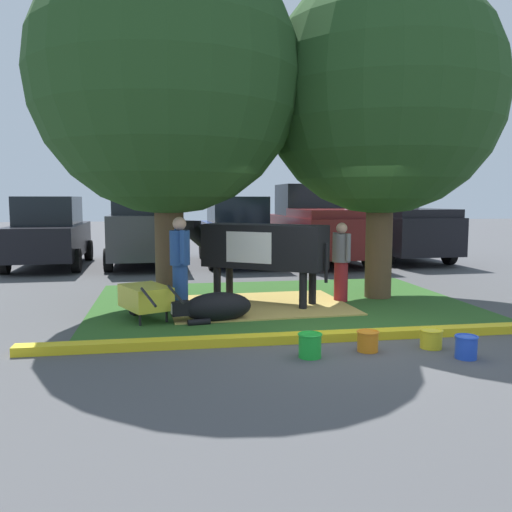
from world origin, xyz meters
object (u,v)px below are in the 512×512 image
at_px(person_visitor_near, 341,260).
at_px(pickup_truck_black, 392,225).
at_px(shade_tree_left, 167,80).
at_px(cow_holstein, 259,247).
at_px(shade_tree_right, 382,95).
at_px(calf_lying, 216,307).
at_px(bucket_green, 310,345).
at_px(bucket_orange, 368,341).
at_px(sedan_blue, 237,231).
at_px(wheelbarrow, 145,298).
at_px(person_handler, 180,262).
at_px(suv_dark_grey, 144,222).
at_px(sedan_silver, 50,233).
at_px(bucket_blue, 466,346).
at_px(bucket_yellow, 431,338).
at_px(pickup_truck_maroon, 316,226).

relative_size(person_visitor_near, pickup_truck_black, 0.28).
distance_m(shade_tree_left, cow_holstein, 3.39).
relative_size(shade_tree_right, person_visitor_near, 4.11).
distance_m(calf_lying, bucket_green, 2.32).
xyz_separation_m(bucket_orange, sedan_blue, (-0.40, 9.67, 0.84)).
xyz_separation_m(shade_tree_right, bucket_orange, (-1.59, -3.52, -3.79)).
bearing_deg(wheelbarrow, person_handler, 38.07).
height_order(shade_tree_left, person_visitor_near, shade_tree_left).
bearing_deg(suv_dark_grey, shade_tree_right, -52.98).
relative_size(cow_holstein, sedan_silver, 0.62).
bearing_deg(sedan_silver, pickup_truck_black, 1.88).
relative_size(person_handler, pickup_truck_black, 0.31).
bearing_deg(bucket_blue, bucket_green, 169.00).
bearing_deg(wheelbarrow, bucket_yellow, -30.56).
distance_m(bucket_orange, sedan_blue, 9.72).
height_order(calf_lying, person_visitor_near, person_visitor_near).
bearing_deg(person_visitor_near, bucket_blue, -84.49).
relative_size(person_visitor_near, bucket_orange, 5.19).
relative_size(bucket_orange, sedan_silver, 0.07).
bearing_deg(sedan_silver, bucket_blue, -56.06).
distance_m(shade_tree_left, shade_tree_right, 4.07).
bearing_deg(sedan_silver, bucket_orange, -59.17).
bearing_deg(bucket_orange, sedan_silver, 120.83).
height_order(shade_tree_right, person_handler, shade_tree_right).
relative_size(wheelbarrow, bucket_green, 5.12).
height_order(suv_dark_grey, pickup_truck_black, suv_dark_grey).
distance_m(bucket_orange, pickup_truck_maroon, 10.07).
xyz_separation_m(shade_tree_left, person_visitor_near, (3.20, -0.21, -3.24)).
height_order(calf_lying, bucket_yellow, calf_lying).
distance_m(calf_lying, bucket_yellow, 3.31).
bearing_deg(shade_tree_left, bucket_yellow, -45.62).
height_order(person_handler, bucket_yellow, person_handler).
height_order(bucket_blue, suv_dark_grey, suv_dark_grey).
distance_m(bucket_green, sedan_silver, 11.14).
relative_size(person_handler, bucket_yellow, 5.45).
distance_m(shade_tree_left, sedan_blue, 7.26).
distance_m(sedan_silver, sedan_blue, 5.43).
relative_size(wheelbarrow, pickup_truck_black, 0.29).
relative_size(bucket_green, sedan_blue, 0.07).
distance_m(person_handler, pickup_truck_black, 10.29).
bearing_deg(shade_tree_right, calf_lying, -155.38).
distance_m(cow_holstein, calf_lying, 1.84).
bearing_deg(shade_tree_left, sedan_silver, 117.85).
bearing_deg(bucket_yellow, bucket_blue, -67.90).
xyz_separation_m(cow_holstein, pickup_truck_maroon, (2.96, 6.47, 0.04)).
bearing_deg(sedan_blue, bucket_blue, -81.71).
distance_m(person_visitor_near, wheelbarrow, 3.78).
distance_m(shade_tree_left, bucket_blue, 6.58).
distance_m(calf_lying, suv_dark_grey, 8.01).
bearing_deg(person_handler, pickup_truck_black, 46.39).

